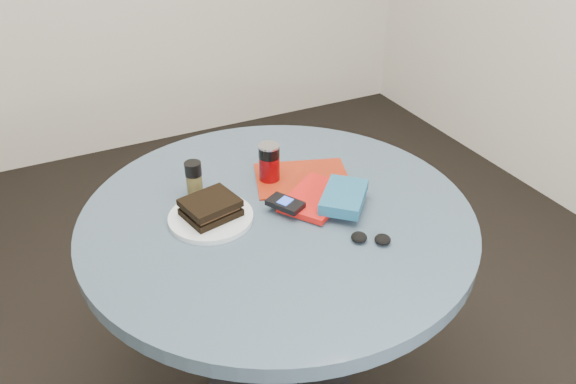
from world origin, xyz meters
name	(u,v)px	position (x,y,z in m)	size (l,w,h in m)	color
table	(278,261)	(0.00, 0.00, 0.59)	(1.00, 1.00, 0.75)	black
plate	(211,217)	(-0.16, 0.04, 0.76)	(0.21, 0.21, 0.01)	silver
sandwich	(211,207)	(-0.16, 0.04, 0.79)	(0.15, 0.13, 0.04)	black
soda_can	(269,163)	(0.05, 0.15, 0.80)	(0.07, 0.07, 0.11)	#6A0507
pepper_grinder	(194,179)	(-0.16, 0.16, 0.80)	(0.06, 0.06, 0.10)	#48401E
magazine	(302,178)	(0.13, 0.11, 0.75)	(0.26, 0.19, 0.00)	maroon
red_book	(316,197)	(0.11, 0.00, 0.76)	(0.19, 0.13, 0.02)	#A8110D
novel	(344,197)	(0.16, -0.06, 0.79)	(0.15, 0.10, 0.03)	navy
mp3_player	(285,204)	(0.01, -0.01, 0.78)	(0.09, 0.10, 0.02)	black
headphones	(371,238)	(0.14, -0.21, 0.76)	(0.10, 0.09, 0.02)	black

